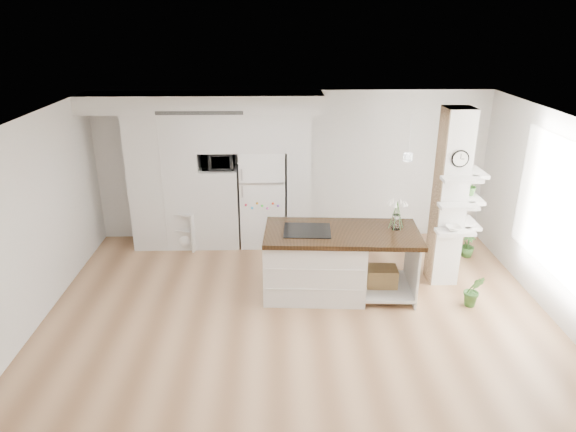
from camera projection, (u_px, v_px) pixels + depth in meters
name	position (u px, v px, depth m)	size (l,w,h in m)	color
floor	(298.00, 323.00, 6.95)	(7.00, 6.00, 0.01)	tan
room	(299.00, 194.00, 6.27)	(7.04, 6.04, 2.72)	white
cabinet_wall	(209.00, 163.00, 8.85)	(4.00, 0.71, 2.70)	silver
refrigerator	(263.00, 197.00, 9.11)	(0.78, 0.69, 1.75)	white
column	(457.00, 200.00, 7.56)	(0.69, 0.90, 2.70)	silver
window	(562.00, 210.00, 6.76)	(2.40, 2.40, 0.00)	white
pendant_light	(436.00, 169.00, 6.35)	(0.12, 0.12, 0.10)	white
kitchen_island	(323.00, 261.00, 7.55)	(2.29, 1.19, 1.57)	silver
bookshelf	(183.00, 232.00, 9.11)	(0.66, 0.50, 0.70)	silver
floor_plant_a	(474.00, 291.00, 7.29)	(0.27, 0.22, 0.49)	#346528
floor_plant_b	(468.00, 245.00, 8.81)	(0.24, 0.24, 0.43)	#346528
microwave	(218.00, 160.00, 8.79)	(0.54, 0.37, 0.30)	#2D2D2D
shelf_plant	(471.00, 185.00, 7.66)	(0.27, 0.23, 0.30)	#346528
decor_bowl	(454.00, 228.00, 7.47)	(0.22, 0.22, 0.05)	white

